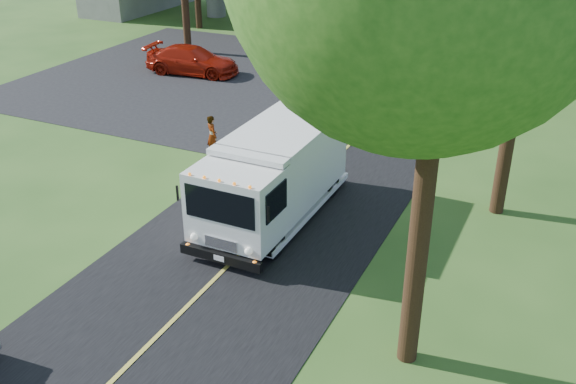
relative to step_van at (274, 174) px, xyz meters
The scene contains 7 objects.
ground 5.78m from the step_van, 89.13° to the right, with size 120.00×120.00×0.00m, color #2C501C.
road 4.68m from the step_van, 88.90° to the left, with size 7.00×90.00×0.02m, color black.
parking_lot 16.61m from the step_van, 131.29° to the left, with size 16.00×18.00×0.01m, color black.
lane_line 4.68m from the step_van, 88.90° to the left, with size 0.12×90.00×0.01m, color gold.
step_van is the anchor object (origin of this frame).
red_sedan 16.82m from the step_van, 131.40° to the left, with size 2.06×5.08×1.47m, color #981709.
pedestrian 5.61m from the step_van, 141.35° to the left, with size 0.58×0.38×1.60m, color gray.
Camera 1 is at (7.86, -10.33, 9.80)m, focal length 40.00 mm.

